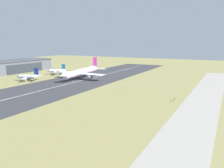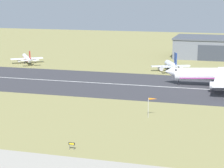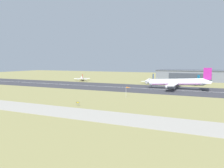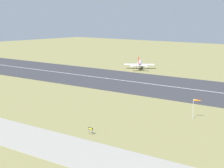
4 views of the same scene
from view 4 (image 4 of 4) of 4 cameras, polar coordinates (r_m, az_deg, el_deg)
name	(u,v)px [view 4 (image 4 of 4)]	position (r m, az deg, el deg)	size (l,w,h in m)	color
ground_plane	(88,110)	(142.63, -3.17, -3.48)	(616.80, 616.80, 0.00)	olive
runway_strip	(180,88)	(187.34, 8.83, -0.48)	(376.80, 50.84, 0.06)	#333338
runway_centreline	(180,88)	(187.33, 8.83, -0.47)	(339.12, 0.70, 0.01)	silver
taxiway_road	(4,131)	(121.51, -13.92, -6.00)	(282.60, 16.73, 0.05)	gray
airplane_parked_west	(139,64)	(247.07, 3.57, 2.62)	(18.87, 23.22, 7.88)	white
windsock_pole	(197,101)	(132.11, 11.10, -2.24)	(2.72, 1.23, 6.10)	#B7B7BC
runway_sign	(90,129)	(114.83, -2.83, -5.92)	(1.56, 0.13, 1.84)	#4C4C51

